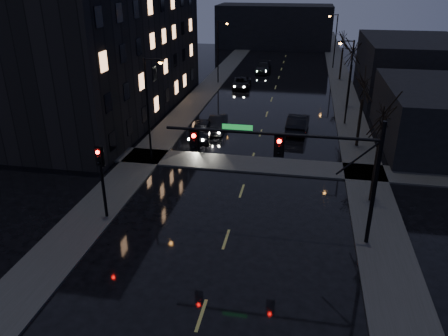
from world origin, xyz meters
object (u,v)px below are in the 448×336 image
at_px(oncoming_car_b, 217,124).
at_px(oncoming_car_c, 242,83).
at_px(lead_car, 298,123).
at_px(oncoming_car_d, 263,68).
at_px(oncoming_car_a, 202,130).

bearing_deg(oncoming_car_b, oncoming_car_c, 88.00).
bearing_deg(lead_car, oncoming_car_b, 13.67).
bearing_deg(oncoming_car_d, oncoming_car_c, -100.62).
distance_m(oncoming_car_b, oncoming_car_d, 27.15).
distance_m(oncoming_car_c, lead_car, 17.66).
relative_size(oncoming_car_b, lead_car, 0.84).
xyz_separation_m(oncoming_car_c, oncoming_car_d, (1.75, 9.95, 0.08)).
bearing_deg(oncoming_car_c, lead_car, -68.32).
height_order(oncoming_car_c, lead_car, lead_car).
distance_m(oncoming_car_a, lead_car, 9.01).
distance_m(oncoming_car_d, lead_car, 26.55).
bearing_deg(oncoming_car_a, oncoming_car_b, 59.37).
bearing_deg(oncoming_car_b, lead_car, 6.60).
bearing_deg(oncoming_car_d, lead_car, -77.90).
relative_size(oncoming_car_d, lead_car, 1.02).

